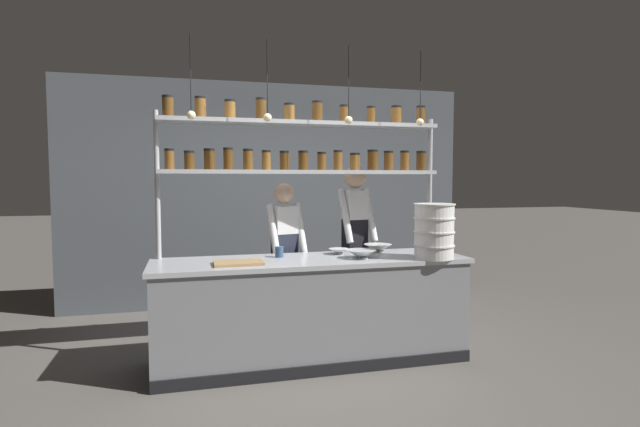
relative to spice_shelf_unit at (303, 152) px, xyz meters
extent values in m
plane|color=#5B5651|center=(0.00, -0.33, -1.87)|extent=(40.00, 40.00, 0.00)
cube|color=#4C5156|center=(0.00, 1.86, -0.45)|extent=(5.16, 0.12, 2.83)
cube|color=gray|center=(0.00, -0.33, -1.43)|extent=(2.70, 0.72, 0.88)
cube|color=#ADAFB5|center=(0.00, -0.33, -0.97)|extent=(2.76, 0.76, 0.04)
cube|color=black|center=(0.00, -0.69, -1.82)|extent=(2.70, 0.03, 0.10)
cylinder|color=#ADAFB5|center=(-1.30, 0.00, -0.76)|extent=(0.04, 0.04, 2.21)
cylinder|color=#ADAFB5|center=(1.30, 0.00, -0.76)|extent=(0.04, 0.04, 2.21)
cube|color=#ADAFB5|center=(0.00, 0.00, -0.18)|extent=(2.60, 0.28, 0.04)
cylinder|color=brown|center=(-1.20, 0.00, -0.08)|extent=(0.08, 0.08, 0.16)
cylinder|color=black|center=(-1.20, 0.00, 0.01)|extent=(0.08, 0.08, 0.02)
cylinder|color=#513314|center=(-1.03, 0.00, -0.09)|extent=(0.09, 0.09, 0.14)
cylinder|color=black|center=(-1.03, 0.00, -0.01)|extent=(0.09, 0.09, 0.02)
cylinder|color=#513314|center=(-0.85, 0.00, -0.08)|extent=(0.09, 0.09, 0.17)
cylinder|color=black|center=(-0.85, 0.00, 0.01)|extent=(0.10, 0.10, 0.02)
cylinder|color=#513314|center=(-0.69, 0.00, -0.08)|extent=(0.09, 0.09, 0.18)
cylinder|color=black|center=(-0.69, 0.00, 0.02)|extent=(0.09, 0.09, 0.02)
cylinder|color=brown|center=(-0.51, 0.00, -0.08)|extent=(0.09, 0.09, 0.17)
cylinder|color=black|center=(-0.51, 0.00, 0.01)|extent=(0.09, 0.09, 0.02)
cylinder|color=brown|center=(-0.35, 0.00, -0.09)|extent=(0.08, 0.08, 0.16)
cylinder|color=black|center=(-0.35, 0.00, 0.00)|extent=(0.08, 0.08, 0.02)
cylinder|color=#513314|center=(-0.18, 0.00, -0.09)|extent=(0.09, 0.09, 0.16)
cylinder|color=black|center=(-0.18, 0.00, 0.00)|extent=(0.09, 0.09, 0.02)
cylinder|color=#513314|center=(0.00, 0.00, -0.08)|extent=(0.09, 0.09, 0.16)
cylinder|color=black|center=(0.00, 0.00, 0.01)|extent=(0.09, 0.09, 0.02)
cylinder|color=brown|center=(0.18, 0.00, -0.09)|extent=(0.08, 0.08, 0.15)
cylinder|color=black|center=(0.18, 0.00, 0.00)|extent=(0.08, 0.08, 0.02)
cylinder|color=brown|center=(0.34, 0.00, -0.08)|extent=(0.08, 0.08, 0.17)
cylinder|color=black|center=(0.34, 0.00, 0.01)|extent=(0.08, 0.08, 0.02)
cylinder|color=brown|center=(0.51, 0.00, -0.09)|extent=(0.09, 0.09, 0.15)
cylinder|color=black|center=(0.51, 0.00, -0.01)|extent=(0.09, 0.09, 0.02)
cylinder|color=#513314|center=(0.69, 0.00, -0.08)|extent=(0.10, 0.10, 0.18)
cylinder|color=black|center=(0.69, 0.00, 0.02)|extent=(0.10, 0.10, 0.02)
cylinder|color=brown|center=(0.85, 0.00, -0.08)|extent=(0.09, 0.09, 0.17)
cylinder|color=black|center=(0.85, 0.00, 0.01)|extent=(0.09, 0.09, 0.02)
cylinder|color=brown|center=(1.03, 0.00, -0.08)|extent=(0.09, 0.09, 0.17)
cylinder|color=black|center=(1.03, 0.00, 0.02)|extent=(0.09, 0.09, 0.02)
cylinder|color=#513314|center=(1.20, 0.00, -0.08)|extent=(0.09, 0.09, 0.17)
cylinder|color=black|center=(1.20, 0.00, 0.02)|extent=(0.10, 0.10, 0.02)
cube|color=#ADAFB5|center=(0.00, 0.00, 0.27)|extent=(2.60, 0.28, 0.04)
cylinder|color=#513314|center=(-1.20, 0.00, 0.37)|extent=(0.10, 0.10, 0.17)
cylinder|color=black|center=(-1.20, 0.00, 0.46)|extent=(0.10, 0.10, 0.02)
cylinder|color=brown|center=(-0.92, 0.00, 0.37)|extent=(0.10, 0.10, 0.17)
cylinder|color=black|center=(-0.92, 0.00, 0.46)|extent=(0.10, 0.10, 0.02)
cylinder|color=brown|center=(-0.67, 0.00, 0.36)|extent=(0.10, 0.10, 0.15)
cylinder|color=black|center=(-0.67, 0.00, 0.45)|extent=(0.10, 0.10, 0.02)
cylinder|color=#513314|center=(-0.39, 0.00, 0.37)|extent=(0.09, 0.09, 0.18)
cylinder|color=black|center=(-0.39, 0.00, 0.47)|extent=(0.10, 0.10, 0.02)
cylinder|color=brown|center=(-0.13, 0.00, 0.36)|extent=(0.10, 0.10, 0.14)
cylinder|color=black|center=(-0.13, 0.00, 0.44)|extent=(0.10, 0.10, 0.02)
cylinder|color=#513314|center=(0.14, 0.00, 0.37)|extent=(0.10, 0.10, 0.17)
cylinder|color=black|center=(0.14, 0.00, 0.47)|extent=(0.10, 0.10, 0.02)
cylinder|color=brown|center=(0.40, 0.00, 0.36)|extent=(0.08, 0.08, 0.15)
cylinder|color=black|center=(0.40, 0.00, 0.44)|extent=(0.08, 0.08, 0.02)
cylinder|color=brown|center=(0.67, 0.00, 0.36)|extent=(0.08, 0.08, 0.14)
cylinder|color=black|center=(0.67, 0.00, 0.44)|extent=(0.08, 0.08, 0.02)
cylinder|color=brown|center=(0.93, 0.00, 0.36)|extent=(0.10, 0.10, 0.16)
cylinder|color=black|center=(0.93, 0.00, 0.45)|extent=(0.10, 0.10, 0.02)
cylinder|color=brown|center=(1.19, 0.00, 0.37)|extent=(0.09, 0.09, 0.17)
cylinder|color=black|center=(1.19, 0.00, 0.46)|extent=(0.09, 0.09, 0.02)
cylinder|color=black|center=(-0.22, 0.20, -1.49)|extent=(0.11, 0.11, 0.76)
cylinder|color=black|center=(-0.06, 0.24, -1.49)|extent=(0.11, 0.11, 0.76)
cube|color=#232838|center=(-0.14, 0.22, -0.94)|extent=(0.25, 0.22, 0.33)
cube|color=white|center=(-0.14, 0.22, -0.64)|extent=(0.26, 0.23, 0.27)
sphere|color=beige|center=(-0.14, 0.22, -0.39)|extent=(0.20, 0.20, 0.20)
cylinder|color=white|center=(-0.27, 0.13, -0.73)|extent=(0.12, 0.25, 0.50)
cylinder|color=white|center=(0.02, 0.20, -0.73)|extent=(0.12, 0.25, 0.50)
cylinder|color=black|center=(0.53, 0.27, -1.45)|extent=(0.11, 0.11, 0.84)
cylinder|color=black|center=(0.69, 0.30, -1.45)|extent=(0.11, 0.11, 0.84)
cube|color=black|center=(0.61, 0.29, -0.84)|extent=(0.25, 0.21, 0.36)
cube|color=white|center=(0.61, 0.29, -0.51)|extent=(0.25, 0.22, 0.30)
sphere|color=tan|center=(0.61, 0.29, -0.23)|extent=(0.22, 0.22, 0.22)
cylinder|color=white|center=(0.48, 0.20, -0.61)|extent=(0.12, 0.26, 0.55)
cylinder|color=white|center=(0.76, 0.26, -0.61)|extent=(0.12, 0.26, 0.55)
cylinder|color=white|center=(1.04, -0.59, -0.89)|extent=(0.34, 0.34, 0.11)
cylinder|color=silver|center=(1.04, -0.59, -0.83)|extent=(0.36, 0.36, 0.01)
cylinder|color=white|center=(1.04, -0.59, -0.77)|extent=(0.34, 0.34, 0.11)
cylinder|color=silver|center=(1.04, -0.59, -0.71)|extent=(0.36, 0.36, 0.01)
cylinder|color=white|center=(1.04, -0.59, -0.65)|extent=(0.34, 0.34, 0.11)
cylinder|color=silver|center=(1.04, -0.59, -0.59)|extent=(0.36, 0.36, 0.01)
cylinder|color=white|center=(1.04, -0.59, -0.53)|extent=(0.34, 0.34, 0.11)
cylinder|color=silver|center=(1.04, -0.59, -0.47)|extent=(0.36, 0.36, 0.01)
cube|color=#A88456|center=(-0.65, -0.46, -0.93)|extent=(0.40, 0.26, 0.02)
cylinder|color=silver|center=(0.71, -0.10, -0.94)|extent=(0.12, 0.12, 0.01)
cone|color=silver|center=(0.71, -0.10, -0.91)|extent=(0.27, 0.27, 0.07)
cylinder|color=silver|center=(0.43, -0.43, -0.94)|extent=(0.12, 0.12, 0.01)
cone|color=silver|center=(0.43, -0.43, -0.91)|extent=(0.27, 0.27, 0.07)
cylinder|color=white|center=(0.31, -0.14, -0.94)|extent=(0.08, 0.08, 0.01)
cone|color=white|center=(0.31, -0.14, -0.92)|extent=(0.19, 0.19, 0.05)
cylinder|color=#334C70|center=(-0.26, -0.18, -0.90)|extent=(0.07, 0.07, 0.10)
cylinder|color=black|center=(-1.01, -0.33, 0.59)|extent=(0.01, 0.01, 0.65)
sphere|color=#F9E5B2|center=(-1.01, -0.33, 0.27)|extent=(0.07, 0.07, 0.07)
cylinder|color=black|center=(-0.38, -0.33, 0.59)|extent=(0.01, 0.01, 0.65)
sphere|color=#F9E5B2|center=(-0.38, -0.33, 0.27)|extent=(0.07, 0.07, 0.07)
cylinder|color=black|center=(0.34, -0.33, 0.59)|extent=(0.01, 0.01, 0.65)
sphere|color=#F9E5B2|center=(0.34, -0.33, 0.27)|extent=(0.07, 0.07, 0.07)
cylinder|color=black|center=(1.02, -0.33, 0.59)|extent=(0.01, 0.01, 0.65)
sphere|color=#F9E5B2|center=(1.02, -0.33, 0.27)|extent=(0.07, 0.07, 0.07)
camera|label=1|loc=(-1.05, -4.55, -0.24)|focal=28.00mm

